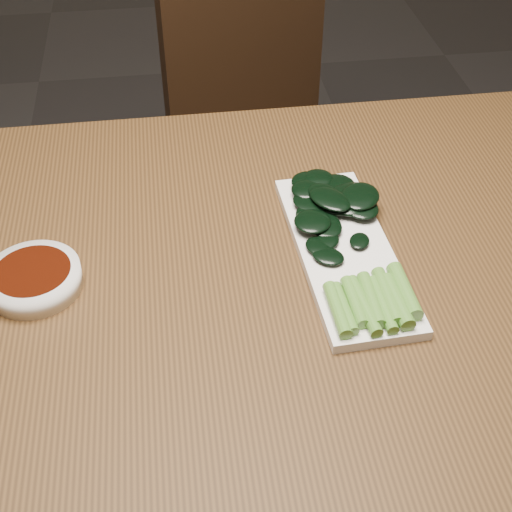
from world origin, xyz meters
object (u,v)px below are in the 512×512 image
Objects in this scene: table at (231,316)px; serving_plate at (344,251)px; chair_far at (269,133)px; sauce_bowl at (34,278)px; gai_lan at (345,227)px.

serving_plate is at bearing 7.22° from table.
table is 0.78m from chair_far.
sauce_bowl reaches higher than serving_plate.
gai_lan is (0.16, 0.05, 0.10)m from table.
chair_far is 7.70× the size of sauce_bowl.
gai_lan is at bearing 16.98° from table.
serving_plate is at bearing -112.67° from chair_far.
gai_lan reaches higher than table.
sauce_bowl is at bearing -179.34° from serving_plate.
chair_far is 0.87m from sauce_bowl.
chair_far reaches higher than gai_lan.
table is at bearing -163.02° from gai_lan.
gai_lan is (-0.01, -0.69, 0.29)m from chair_far.
chair_far is at bearing 60.67° from sauce_bowl.
chair_far reaches higher than table.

